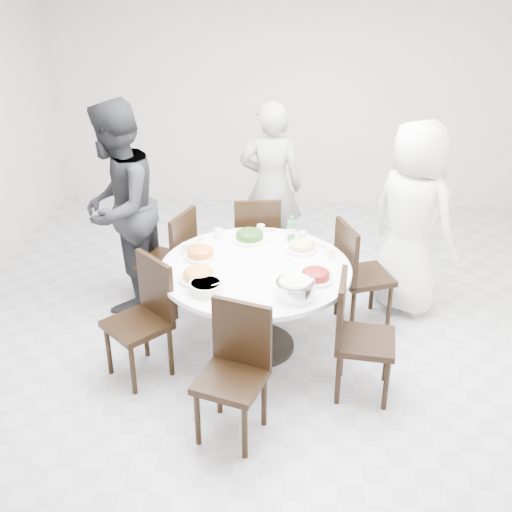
# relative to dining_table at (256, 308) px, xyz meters

# --- Properties ---
(floor) EXTENTS (6.00, 6.00, 0.01)m
(floor) POSITION_rel_dining_table_xyz_m (0.28, 0.23, -0.38)
(floor) COLOR #B5B4B9
(floor) RESTS_ON ground
(wall_back) EXTENTS (6.00, 0.01, 2.80)m
(wall_back) POSITION_rel_dining_table_xyz_m (0.28, 3.23, 1.02)
(wall_back) COLOR silver
(wall_back) RESTS_ON ground
(wall_front) EXTENTS (6.00, 0.01, 2.80)m
(wall_front) POSITION_rel_dining_table_xyz_m (0.28, -2.77, 1.02)
(wall_front) COLOR silver
(wall_front) RESTS_ON ground
(dining_table) EXTENTS (1.50, 1.50, 0.75)m
(dining_table) POSITION_rel_dining_table_xyz_m (0.00, 0.00, 0.00)
(dining_table) COLOR white
(dining_table) RESTS_ON floor
(chair_ne) EXTENTS (0.54, 0.54, 0.95)m
(chair_ne) POSITION_rel_dining_table_xyz_m (0.90, 0.46, 0.10)
(chair_ne) COLOR black
(chair_ne) RESTS_ON floor
(chair_n) EXTENTS (0.48, 0.48, 0.95)m
(chair_n) POSITION_rel_dining_table_xyz_m (-0.07, 1.06, 0.10)
(chair_n) COLOR black
(chair_n) RESTS_ON floor
(chair_nw) EXTENTS (0.54, 0.54, 0.95)m
(chair_nw) POSITION_rel_dining_table_xyz_m (-0.84, 0.60, 0.10)
(chair_nw) COLOR black
(chair_nw) RESTS_ON floor
(chair_sw) EXTENTS (0.59, 0.59, 0.95)m
(chair_sw) POSITION_rel_dining_table_xyz_m (-0.86, -0.43, 0.10)
(chair_sw) COLOR black
(chair_sw) RESTS_ON floor
(chair_s) EXTENTS (0.53, 0.53, 0.95)m
(chair_s) POSITION_rel_dining_table_xyz_m (-0.09, -1.05, 0.10)
(chair_s) COLOR black
(chair_s) RESTS_ON floor
(chair_se) EXTENTS (0.47, 0.47, 0.95)m
(chair_se) POSITION_rel_dining_table_xyz_m (0.83, -0.52, 0.10)
(chair_se) COLOR black
(chair_se) RESTS_ON floor
(diner_right) EXTENTS (0.99, 0.99, 1.74)m
(diner_right) POSITION_rel_dining_table_xyz_m (1.31, 0.77, 0.49)
(diner_right) COLOR white
(diner_right) RESTS_ON floor
(diner_middle) EXTENTS (0.62, 0.41, 1.70)m
(diner_middle) POSITION_rel_dining_table_xyz_m (0.04, 1.51, 0.47)
(diner_middle) COLOR black
(diner_middle) RESTS_ON floor
(diner_left) EXTENTS (0.80, 0.98, 1.88)m
(diner_left) POSITION_rel_dining_table_xyz_m (-1.25, 0.65, 0.57)
(diner_left) COLOR black
(diner_left) RESTS_ON floor
(dish_greens) EXTENTS (0.29, 0.29, 0.08)m
(dish_greens) POSITION_rel_dining_table_xyz_m (-0.09, 0.48, 0.41)
(dish_greens) COLOR white
(dish_greens) RESTS_ON dining_table
(dish_pale) EXTENTS (0.26, 0.26, 0.07)m
(dish_pale) POSITION_rel_dining_table_xyz_m (0.36, 0.31, 0.41)
(dish_pale) COLOR white
(dish_pale) RESTS_ON dining_table
(dish_orange) EXTENTS (0.27, 0.27, 0.07)m
(dish_orange) POSITION_rel_dining_table_xyz_m (-0.45, 0.13, 0.41)
(dish_orange) COLOR white
(dish_orange) RESTS_ON dining_table
(dish_redbrown) EXTENTS (0.27, 0.27, 0.07)m
(dish_redbrown) POSITION_rel_dining_table_xyz_m (0.46, -0.18, 0.41)
(dish_redbrown) COLOR white
(dish_redbrown) RESTS_ON dining_table
(dish_tofu) EXTENTS (0.30, 0.30, 0.08)m
(dish_tofu) POSITION_rel_dining_table_xyz_m (-0.41, -0.24, 0.41)
(dish_tofu) COLOR white
(dish_tofu) RESTS_ON dining_table
(rice_bowl) EXTENTS (0.28, 0.28, 0.12)m
(rice_bowl) POSITION_rel_dining_table_xyz_m (0.32, -0.44, 0.44)
(rice_bowl) COLOR silver
(rice_bowl) RESTS_ON dining_table
(soup_bowl) EXTENTS (0.24, 0.24, 0.08)m
(soup_bowl) POSITION_rel_dining_table_xyz_m (-0.33, -0.41, 0.41)
(soup_bowl) COLOR white
(soup_bowl) RESTS_ON dining_table
(beverage_bottle) EXTENTS (0.07, 0.07, 0.23)m
(beverage_bottle) POSITION_rel_dining_table_xyz_m (0.26, 0.49, 0.49)
(beverage_bottle) COLOR #307A44
(beverage_bottle) RESTS_ON dining_table
(tea_cups) EXTENTS (0.07, 0.07, 0.08)m
(tea_cups) POSITION_rel_dining_table_xyz_m (-0.02, 0.59, 0.42)
(tea_cups) COLOR white
(tea_cups) RESTS_ON dining_table
(chopsticks) EXTENTS (0.24, 0.04, 0.01)m
(chopsticks) POSITION_rel_dining_table_xyz_m (-0.01, 0.62, 0.38)
(chopsticks) COLOR tan
(chopsticks) RESTS_ON dining_table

